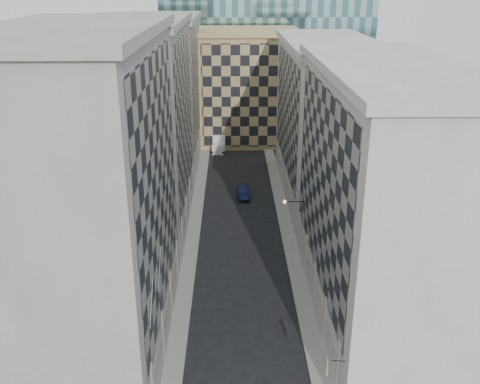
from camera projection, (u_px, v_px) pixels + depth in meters
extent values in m
cube|color=gray|center=(193.00, 232.00, 59.57)|extent=(1.50, 100.00, 0.15)
cube|color=gray|center=(287.00, 232.00, 59.75)|extent=(1.50, 100.00, 0.15)
cube|color=gray|center=(89.00, 205.00, 37.61)|extent=(10.00, 22.00, 23.00)
cube|color=gray|center=(158.00, 185.00, 37.14)|extent=(0.25, 19.36, 18.00)
cube|color=gray|center=(165.00, 322.00, 41.34)|extent=(0.45, 21.12, 3.20)
cube|color=gray|center=(70.00, 30.00, 33.25)|extent=(10.80, 22.80, 0.70)
cylinder|color=gray|center=(158.00, 338.00, 38.56)|extent=(0.90, 0.90, 4.40)
cylinder|color=gray|center=(166.00, 296.00, 43.67)|extent=(0.90, 0.90, 4.40)
cylinder|color=gray|center=(173.00, 263.00, 48.78)|extent=(0.90, 0.90, 4.40)
cube|color=gray|center=(139.00, 130.00, 58.24)|extent=(10.00, 22.00, 22.00)
cube|color=gray|center=(183.00, 117.00, 57.77)|extent=(0.25, 19.36, 17.00)
cube|color=gray|center=(186.00, 209.00, 61.79)|extent=(0.45, 21.12, 3.20)
cube|color=gray|center=(131.00, 22.00, 54.06)|extent=(10.80, 22.80, 0.70)
cylinder|color=gray|center=(179.00, 236.00, 53.89)|extent=(0.90, 0.90, 4.40)
cylinder|color=gray|center=(183.00, 214.00, 59.01)|extent=(0.90, 0.90, 4.40)
cylinder|color=gray|center=(187.00, 195.00, 64.12)|extent=(0.90, 0.90, 4.40)
cylinder|color=gray|center=(190.00, 180.00, 69.23)|extent=(0.90, 0.90, 4.40)
cube|color=gray|center=(163.00, 95.00, 78.88)|extent=(10.00, 22.00, 21.00)
cube|color=gray|center=(196.00, 85.00, 78.41)|extent=(0.25, 19.36, 16.00)
cube|color=gray|center=(197.00, 152.00, 82.24)|extent=(0.45, 21.12, 3.20)
cube|color=gray|center=(159.00, 18.00, 74.88)|extent=(10.80, 22.80, 0.70)
cylinder|color=gray|center=(193.00, 166.00, 74.34)|extent=(0.90, 0.90, 4.40)
cylinder|color=gray|center=(195.00, 154.00, 79.46)|extent=(0.90, 0.90, 4.40)
cylinder|color=gray|center=(197.00, 143.00, 84.57)|extent=(0.90, 0.90, 4.40)
cylinder|color=gray|center=(199.00, 134.00, 89.68)|extent=(0.90, 0.90, 4.40)
cube|color=#B0ABA1|center=(383.00, 201.00, 42.24)|extent=(10.00, 26.00, 20.00)
cube|color=gray|center=(322.00, 183.00, 41.61)|extent=(0.25, 22.88, 15.00)
cube|color=#B0ABA1|center=(317.00, 292.00, 45.26)|extent=(0.45, 24.96, 3.20)
cube|color=#B0ABA1|center=(397.00, 68.00, 38.43)|extent=(10.80, 26.80, 0.70)
cylinder|color=#B0ABA1|center=(343.00, 370.00, 35.37)|extent=(0.90, 0.90, 4.40)
cylinder|color=#B0ABA1|center=(329.00, 323.00, 40.20)|extent=(0.90, 0.90, 4.40)
cylinder|color=#B0ABA1|center=(319.00, 286.00, 45.04)|extent=(0.90, 0.90, 4.40)
cylinder|color=#B0ABA1|center=(310.00, 257.00, 49.87)|extent=(0.90, 0.90, 4.40)
cylinder|color=#B0ABA1|center=(303.00, 232.00, 54.70)|extent=(0.90, 0.90, 4.40)
cube|color=#B0ABA1|center=(326.00, 123.00, 67.52)|extent=(10.00, 28.00, 19.00)
cube|color=gray|center=(287.00, 111.00, 66.89)|extent=(0.25, 24.64, 14.00)
cube|color=#B0ABA1|center=(286.00, 181.00, 70.35)|extent=(0.45, 26.88, 3.20)
cube|color=#B0ABA1|center=(330.00, 42.00, 63.89)|extent=(10.80, 28.80, 0.70)
cube|color=tan|center=(248.00, 88.00, 91.73)|extent=(16.00, 14.00, 18.00)
cube|color=tan|center=(249.00, 97.00, 85.13)|extent=(15.20, 0.25, 16.50)
cube|color=tan|center=(248.00, 31.00, 88.26)|extent=(16.80, 14.80, 0.80)
cube|color=#312B26|center=(235.00, 49.00, 102.87)|extent=(6.00, 6.00, 28.00)
cylinder|color=gray|center=(151.00, 302.00, 32.48)|extent=(0.10, 2.33, 2.33)
cylinder|color=gray|center=(159.00, 269.00, 36.19)|extent=(0.10, 2.33, 2.33)
cylinder|color=black|center=(294.00, 202.00, 51.91)|extent=(1.80, 0.08, 0.08)
sphere|color=#FFE5B2|center=(285.00, 202.00, 51.89)|extent=(0.36, 0.36, 0.36)
cube|color=silver|center=(219.00, 148.00, 86.84)|extent=(2.13, 2.29, 1.60)
cube|color=silver|center=(220.00, 141.00, 88.78)|extent=(2.30, 3.36, 2.76)
cylinder|color=black|center=(213.00, 152.00, 86.39)|extent=(0.33, 0.82, 0.80)
cylinder|color=black|center=(224.00, 152.00, 86.28)|extent=(0.33, 0.82, 0.80)
cylinder|color=black|center=(215.00, 145.00, 90.18)|extent=(0.33, 0.82, 0.80)
cylinder|color=black|center=(226.00, 145.00, 90.07)|extent=(0.33, 0.82, 0.80)
imported|color=#10163C|center=(243.00, 192.00, 69.26)|extent=(1.71, 4.35, 1.41)
cylinder|color=black|center=(339.00, 361.00, 33.11)|extent=(0.91, 0.17, 0.06)
cube|color=#BEA98B|center=(327.00, 367.00, 33.27)|extent=(0.17, 0.80, 0.80)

